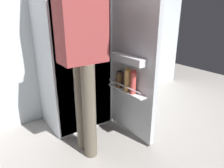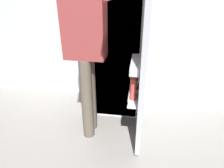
# 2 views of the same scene
# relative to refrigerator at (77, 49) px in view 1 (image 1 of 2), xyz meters

# --- Properties ---
(ground_plane) EXTENTS (6.66, 6.66, 0.00)m
(ground_plane) POSITION_rel_refrigerator_xyz_m (-0.03, -0.48, -0.89)
(ground_plane) COLOR gray
(kitchen_wall) EXTENTS (4.40, 0.10, 2.57)m
(kitchen_wall) POSITION_rel_refrigerator_xyz_m (-0.03, 0.38, 0.40)
(kitchen_wall) COLOR silver
(kitchen_wall) RESTS_ON ground_plane
(refrigerator) EXTENTS (0.73, 1.21, 1.78)m
(refrigerator) POSITION_rel_refrigerator_xyz_m (0.00, 0.00, 0.00)
(refrigerator) COLOR silver
(refrigerator) RESTS_ON ground_plane
(person) EXTENTS (0.53, 0.72, 1.78)m
(person) POSITION_rel_refrigerator_xyz_m (-0.20, -0.55, 0.18)
(person) COLOR #665B4C
(person) RESTS_ON ground_plane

